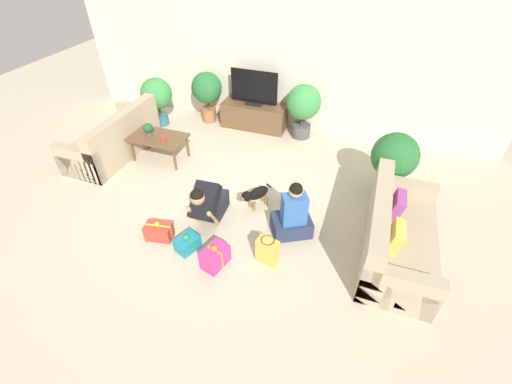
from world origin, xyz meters
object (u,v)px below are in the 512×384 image
at_px(potted_plant_back_right, 303,105).
at_px(gift_box_a, 187,243).
at_px(coffee_table, 158,139).
at_px(gift_bag_a, 267,251).
at_px(potted_plant_corner_left, 157,96).
at_px(sofa_left, 115,139).
at_px(person_sitting, 293,216).
at_px(gift_box_c, 159,232).
at_px(sofa_right, 395,236).
at_px(tv, 254,90).
at_px(potted_plant_back_left, 207,90).
at_px(tv_console, 254,116).
at_px(potted_plant_corner_right, 394,157).
at_px(person_kneeling, 208,203).
at_px(mug, 164,138).
at_px(gift_box_b, 215,257).
at_px(dog, 255,194).
at_px(tabletop_plant, 148,129).

bearing_deg(potted_plant_back_right, gift_box_a, -101.73).
xyz_separation_m(coffee_table, gift_bag_a, (2.53, -1.62, -0.21)).
bearing_deg(gift_bag_a, potted_plant_corner_left, 139.53).
bearing_deg(sofa_left, person_sitting, 75.69).
bearing_deg(gift_box_c, gift_bag_a, 3.84).
distance_m(sofa_left, sofa_right, 4.93).
bearing_deg(gift_box_a, tv, 94.96).
xyz_separation_m(coffee_table, potted_plant_back_left, (0.18, 1.62, 0.27)).
bearing_deg(tv_console, gift_box_c, -92.62).
distance_m(potted_plant_corner_right, person_kneeling, 2.80).
bearing_deg(gift_bag_a, mug, 146.75).
distance_m(potted_plant_back_left, potted_plant_back_right, 2.00).
bearing_deg(coffee_table, tv_console, 54.73).
bearing_deg(potted_plant_back_right, sofa_right, -54.45).
xyz_separation_m(sofa_left, gift_box_a, (2.33, -1.64, -0.20)).
bearing_deg(gift_box_c, gift_box_b, -9.83).
xyz_separation_m(sofa_right, potted_plant_corner_left, (-4.72, 2.08, 0.33)).
bearing_deg(gift_box_b, gift_box_a, 165.94).
bearing_deg(gift_box_a, coffee_table, 130.00).
height_order(tv_console, person_sitting, person_sitting).
bearing_deg(sofa_left, potted_plant_back_left, 149.23).
distance_m(person_kneeling, person_sitting, 1.17).
xyz_separation_m(tv_console, potted_plant_back_left, (-1.00, -0.05, 0.42)).
bearing_deg(dog, coffee_table, -165.86).
bearing_deg(potted_plant_back_right, potted_plant_corner_right, -37.50).
height_order(sofa_right, gift_box_a, sofa_right).
xyz_separation_m(tv_console, gift_box_b, (0.75, -3.55, -0.12)).
height_order(sofa_left, dog, sofa_left).
bearing_deg(person_sitting, tabletop_plant, -48.78).
bearing_deg(person_kneeling, coffee_table, 139.27).
bearing_deg(mug, gift_bag_a, -33.25).
bearing_deg(gift_box_c, sofa_left, 139.57).
relative_size(tv, gift_box_c, 2.44).
distance_m(potted_plant_back_left, tabletop_plant, 1.66).
bearing_deg(tv, potted_plant_back_left, -177.14).
xyz_separation_m(sofa_left, potted_plant_corner_left, (0.15, 1.27, 0.33)).
bearing_deg(gift_box_b, tv, 102.00).
bearing_deg(person_kneeling, sofa_right, 2.89).
height_order(tv_console, gift_box_c, tv_console).
bearing_deg(mug, gift_box_a, -52.27).
height_order(potted_plant_back_right, person_sitting, potted_plant_back_right).
bearing_deg(gift_box_a, gift_box_b, -14.06).
distance_m(sofa_right, tv, 3.88).
relative_size(person_sitting, dog, 1.82).
bearing_deg(potted_plant_back_left, sofa_left, -120.77).
distance_m(sofa_right, dog, 1.98).
relative_size(potted_plant_back_left, gift_box_b, 2.60).
distance_m(dog, gift_box_b, 1.20).
height_order(sofa_left, tv_console, sofa_left).
distance_m(potted_plant_back_right, gift_box_c, 3.57).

